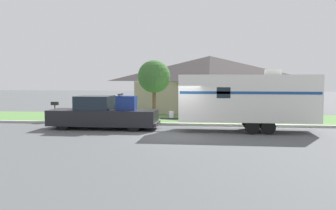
# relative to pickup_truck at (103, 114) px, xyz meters

# --- Properties ---
(ground_plane) EXTENTS (120.00, 120.00, 0.00)m
(ground_plane) POSITION_rel_pickup_truck_xyz_m (4.35, -1.67, -0.84)
(ground_plane) COLOR #515456
(curb_strip) EXTENTS (80.00, 0.30, 0.14)m
(curb_strip) POSITION_rel_pickup_truck_xyz_m (4.35, 2.08, -0.77)
(curb_strip) COLOR #ADADA8
(curb_strip) RESTS_ON ground_plane
(lawn_strip) EXTENTS (80.00, 7.00, 0.03)m
(lawn_strip) POSITION_rel_pickup_truck_xyz_m (4.35, 5.73, -0.83)
(lawn_strip) COLOR #568442
(lawn_strip) RESTS_ON ground_plane
(house_across_street) EXTENTS (12.74, 6.90, 4.75)m
(house_across_street) POSITION_rel_pickup_truck_xyz_m (5.91, 11.59, 1.62)
(house_across_street) COLOR gray
(house_across_street) RESTS_ON ground_plane
(pickup_truck) EXTENTS (6.23, 1.94, 2.01)m
(pickup_truck) POSITION_rel_pickup_truck_xyz_m (0.00, 0.00, 0.00)
(pickup_truck) COLOR black
(pickup_truck) RESTS_ON ground_plane
(travel_trailer) EXTENTS (8.41, 2.35, 3.36)m
(travel_trailer) POSITION_rel_pickup_truck_xyz_m (8.09, -0.00, 0.98)
(travel_trailer) COLOR black
(travel_trailer) RESTS_ON ground_plane
(mailbox) EXTENTS (0.48, 0.20, 1.32)m
(mailbox) POSITION_rel_pickup_truck_xyz_m (-4.18, 2.97, 0.17)
(mailbox) COLOR brown
(mailbox) RESTS_ON ground_plane
(tree_in_yard) EXTENTS (2.16, 2.16, 4.07)m
(tree_in_yard) POSITION_rel_pickup_truck_xyz_m (2.35, 3.86, 2.12)
(tree_in_yard) COLOR brown
(tree_in_yard) RESTS_ON ground_plane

